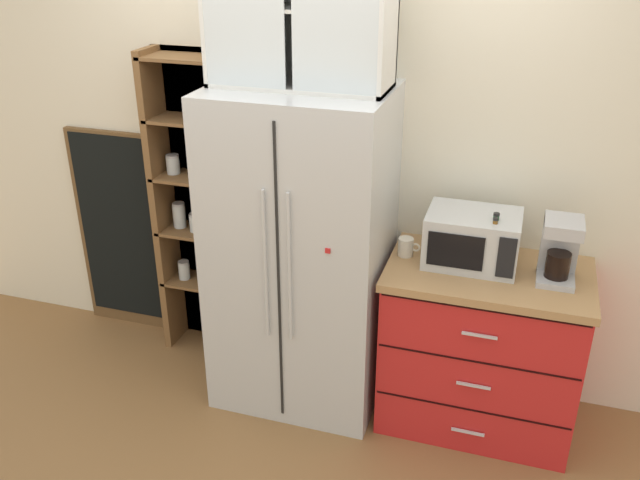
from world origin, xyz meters
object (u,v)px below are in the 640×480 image
object	(u,v)px
mug_cream	(406,247)
chalkboard_menu	(122,232)
refrigerator	(302,252)
microwave	(472,239)
coffee_maker	(560,249)
bottle_amber	(492,249)
mug_red	(491,260)
bottle_green	(493,245)

from	to	relation	value
mug_cream	chalkboard_menu	distance (m)	1.85
refrigerator	microwave	distance (m)	0.86
refrigerator	coffee_maker	world-z (taller)	refrigerator
microwave	coffee_maker	size ratio (longest dim) A/B	1.42
refrigerator	mug_cream	bearing A→B (deg)	7.08
refrigerator	bottle_amber	world-z (taller)	refrigerator
refrigerator	microwave	bearing A→B (deg)	5.66
mug_red	chalkboard_menu	bearing A→B (deg)	173.45
microwave	bottle_green	bearing A→B (deg)	-22.41
mug_cream	chalkboard_menu	world-z (taller)	chalkboard_menu
mug_red	chalkboard_menu	distance (m)	2.26
bottle_amber	chalkboard_menu	size ratio (longest dim) A/B	0.22
mug_cream	bottle_green	distance (m)	0.42
refrigerator	coffee_maker	bearing A→B (deg)	1.92
bottle_amber	chalkboard_menu	distance (m)	2.28
mug_cream	chalkboard_menu	size ratio (longest dim) A/B	0.09
coffee_maker	bottle_amber	distance (m)	0.30
mug_cream	bottle_green	bearing A→B (deg)	-3.25
bottle_amber	bottle_green	distance (m)	0.04
microwave	bottle_amber	world-z (taller)	bottle_amber
mug_cream	coffee_maker	bearing A→B (deg)	-1.93
refrigerator	mug_red	bearing A→B (deg)	3.08
coffee_maker	mug_cream	xyz separation A→B (m)	(-0.71, 0.02, -0.11)
coffee_maker	chalkboard_menu	xyz separation A→B (m)	(-2.53, 0.27, -0.39)
bottle_amber	coffee_maker	bearing A→B (deg)	8.29
refrigerator	mug_red	distance (m)	0.95
microwave	bottle_amber	size ratio (longest dim) A/B	1.52
refrigerator	mug_cream	xyz separation A→B (m)	(0.53, 0.07, 0.08)
bottle_amber	chalkboard_menu	bearing A→B (deg)	172.11
bottle_amber	mug_cream	bearing A→B (deg)	170.78
mug_red	bottle_green	world-z (taller)	bottle_green
mug_cream	mug_red	bearing A→B (deg)	-2.03
coffee_maker	mug_red	xyz separation A→B (m)	(-0.30, 0.01, -0.11)
bottle_amber	bottle_green	xyz separation A→B (m)	(0.00, 0.04, 0.00)
refrigerator	bottle_amber	distance (m)	0.96
refrigerator	chalkboard_menu	world-z (taller)	refrigerator
refrigerator	microwave	xyz separation A→B (m)	(0.84, 0.08, 0.16)
microwave	chalkboard_menu	bearing A→B (deg)	174.01
refrigerator	chalkboard_menu	size ratio (longest dim) A/B	1.32
mug_red	refrigerator	bearing A→B (deg)	-176.92
microwave	bottle_amber	bearing A→B (deg)	-40.31
bottle_green	microwave	bearing A→B (deg)	157.59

